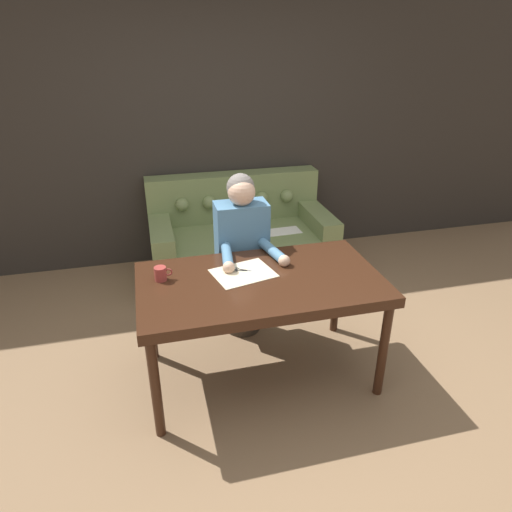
{
  "coord_description": "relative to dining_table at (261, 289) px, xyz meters",
  "views": [
    {
      "loc": [
        -0.7,
        -2.33,
        2.16
      ],
      "look_at": [
        -0.05,
        0.24,
        0.86
      ],
      "focal_mm": 32.0,
      "sensor_mm": 36.0,
      "label": 1
    }
  ],
  "objects": [
    {
      "name": "wall_back",
      "position": [
        0.05,
        2.05,
        0.61
      ],
      "size": [
        8.0,
        0.06,
        2.6
      ],
      "color": "#2D2823",
      "rests_on": "ground_plane"
    },
    {
      "name": "scissors",
      "position": [
        -0.08,
        0.13,
        0.07
      ],
      "size": [
        0.24,
        0.15,
        0.01
      ],
      "color": "silver",
      "rests_on": "dining_table"
    },
    {
      "name": "mug",
      "position": [
        -0.61,
        0.14,
        0.12
      ],
      "size": [
        0.11,
        0.08,
        0.09
      ],
      "color": "#9E3833",
      "rests_on": "dining_table"
    },
    {
      "name": "person",
      "position": [
        0.01,
        0.57,
        -0.05
      ],
      "size": [
        0.46,
        0.62,
        1.28
      ],
      "color": "#33281E",
      "rests_on": "ground_plane"
    },
    {
      "name": "pattern_paper_main",
      "position": [
        -0.09,
        0.1,
        0.07
      ],
      "size": [
        0.44,
        0.37,
        0.0
      ],
      "color": "beige",
      "rests_on": "dining_table"
    },
    {
      "name": "couch",
      "position": [
        0.21,
        1.6,
        -0.38
      ],
      "size": [
        1.72,
        0.92,
        0.91
      ],
      "color": "olive",
      "rests_on": "ground_plane"
    },
    {
      "name": "dining_table",
      "position": [
        0.0,
        0.0,
        0.0
      ],
      "size": [
        1.54,
        0.86,
        0.76
      ],
      "color": "#381E11",
      "rests_on": "ground_plane"
    },
    {
      "name": "ground_plane",
      "position": [
        0.05,
        -0.11,
        -0.69
      ],
      "size": [
        16.0,
        16.0,
        0.0
      ],
      "primitive_type": "plane",
      "color": "#846647"
    }
  ]
}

